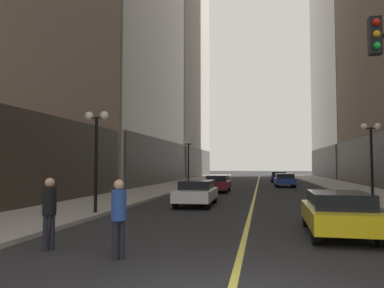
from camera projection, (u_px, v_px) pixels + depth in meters
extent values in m
plane|color=#262628|center=(257.00, 185.00, 39.88)|extent=(200.00, 200.00, 0.00)
cube|color=#9E9991|center=(182.00, 184.00, 41.41)|extent=(4.50, 78.00, 0.15)
cube|color=#9E9991|center=(339.00, 185.00, 38.36)|extent=(4.50, 78.00, 0.15)
cube|color=#E5D64C|center=(257.00, 185.00, 39.88)|extent=(0.16, 70.00, 0.01)
cube|color=#332A23|center=(33.00, 160.00, 18.43)|extent=(0.50, 20.90, 4.77)
cube|color=#3A3935|center=(161.00, 162.00, 41.49)|extent=(0.50, 22.80, 5.00)
cube|color=#3A3935|center=(199.00, 163.00, 66.51)|extent=(0.50, 24.70, 5.00)
cube|color=#332A23|center=(364.00, 162.00, 37.57)|extent=(0.50, 22.80, 5.00)
cube|color=#3A3935|center=(323.00, 163.00, 62.59)|extent=(0.50, 24.70, 5.00)
cube|color=yellow|center=(338.00, 216.00, 11.35)|extent=(1.97, 4.39, 0.55)
cube|color=black|center=(339.00, 201.00, 11.17)|extent=(1.69, 2.47, 0.50)
cylinder|color=black|center=(306.00, 217.00, 12.99)|extent=(0.24, 0.65, 0.64)
cylinder|color=black|center=(356.00, 219.00, 12.65)|extent=(0.24, 0.65, 0.64)
cylinder|color=black|center=(316.00, 233.00, 10.02)|extent=(0.24, 0.65, 0.64)
cylinder|color=black|center=(381.00, 235.00, 9.68)|extent=(0.24, 0.65, 0.64)
cube|color=silver|center=(196.00, 194.00, 19.55)|extent=(1.88, 4.35, 0.55)
cube|color=black|center=(197.00, 185.00, 19.79)|extent=(1.63, 2.44, 0.50)
cylinder|color=black|center=(208.00, 203.00, 17.92)|extent=(0.23, 0.64, 0.64)
cylinder|color=black|center=(176.00, 202.00, 18.19)|extent=(0.23, 0.64, 0.64)
cylinder|color=black|center=(215.00, 198.00, 20.89)|extent=(0.23, 0.64, 0.64)
cylinder|color=black|center=(187.00, 197.00, 21.16)|extent=(0.23, 0.64, 0.64)
cube|color=maroon|center=(218.00, 185.00, 29.51)|extent=(1.79, 4.31, 0.55)
cube|color=black|center=(218.00, 178.00, 29.75)|extent=(1.58, 2.41, 0.50)
cylinder|color=black|center=(226.00, 189.00, 27.87)|extent=(0.22, 0.64, 0.64)
cylinder|color=black|center=(205.00, 189.00, 28.16)|extent=(0.22, 0.64, 0.64)
cylinder|color=black|center=(229.00, 187.00, 30.83)|extent=(0.22, 0.64, 0.64)
cylinder|color=black|center=(211.00, 187.00, 31.11)|extent=(0.22, 0.64, 0.64)
cube|color=navy|center=(285.00, 181.00, 36.60)|extent=(1.95, 4.20, 0.55)
cube|color=black|center=(285.00, 176.00, 36.42)|extent=(1.70, 2.36, 0.50)
cylinder|color=black|center=(275.00, 183.00, 38.16)|extent=(0.23, 0.64, 0.64)
cylinder|color=black|center=(292.00, 183.00, 37.88)|extent=(0.23, 0.64, 0.64)
cylinder|color=black|center=(277.00, 184.00, 35.29)|extent=(0.23, 0.64, 0.64)
cylinder|color=black|center=(295.00, 184.00, 35.01)|extent=(0.23, 0.64, 0.64)
cube|color=#141E4C|center=(279.00, 177.00, 46.97)|extent=(1.95, 4.47, 0.55)
cube|color=black|center=(279.00, 174.00, 46.77)|extent=(1.70, 2.51, 0.50)
cylinder|color=black|center=(272.00, 179.00, 48.64)|extent=(0.22, 0.64, 0.64)
cylinder|color=black|center=(285.00, 179.00, 48.32)|extent=(0.22, 0.64, 0.64)
cylinder|color=black|center=(272.00, 180.00, 45.58)|extent=(0.22, 0.64, 0.64)
cylinder|color=black|center=(286.00, 180.00, 45.26)|extent=(0.22, 0.64, 0.64)
cylinder|color=black|center=(52.00, 232.00, 9.42)|extent=(0.14, 0.14, 0.88)
cylinder|color=black|center=(46.00, 233.00, 9.31)|extent=(0.14, 0.14, 0.88)
cylinder|color=black|center=(50.00, 201.00, 9.41)|extent=(0.48, 0.48, 0.70)
sphere|color=tan|center=(50.00, 183.00, 9.44)|extent=(0.24, 0.24, 0.24)
cylinder|color=black|center=(122.00, 240.00, 8.49)|extent=(0.14, 0.14, 0.87)
cylinder|color=black|center=(115.00, 240.00, 8.42)|extent=(0.14, 0.14, 0.87)
cylinder|color=#234799|center=(119.00, 205.00, 8.50)|extent=(0.48, 0.48, 0.69)
sphere|color=tan|center=(119.00, 185.00, 8.53)|extent=(0.24, 0.24, 0.24)
cube|color=black|center=(375.00, 36.00, 8.85)|extent=(0.28, 0.24, 0.90)
sphere|color=red|center=(376.00, 22.00, 8.73)|extent=(0.17, 0.17, 0.17)
sphere|color=orange|center=(377.00, 34.00, 8.71)|extent=(0.17, 0.17, 0.17)
sphere|color=green|center=(377.00, 46.00, 8.70)|extent=(0.17, 0.17, 0.17)
cylinder|color=black|center=(96.00, 166.00, 15.80)|extent=(0.14, 0.14, 4.20)
cylinder|color=black|center=(97.00, 118.00, 15.91)|extent=(0.80, 0.06, 0.06)
sphere|color=white|center=(89.00, 116.00, 15.98)|extent=(0.36, 0.36, 0.36)
sphere|color=white|center=(104.00, 115.00, 15.85)|extent=(0.36, 0.36, 0.36)
cylinder|color=black|center=(188.00, 166.00, 35.58)|extent=(0.14, 0.14, 4.20)
cylinder|color=black|center=(188.00, 144.00, 35.70)|extent=(0.80, 0.06, 0.06)
sphere|color=white|center=(185.00, 143.00, 35.77)|extent=(0.36, 0.36, 0.36)
sphere|color=white|center=(192.00, 143.00, 35.64)|extent=(0.36, 0.36, 0.36)
cylinder|color=black|center=(372.00, 166.00, 20.26)|extent=(0.14, 0.14, 4.20)
cylinder|color=black|center=(371.00, 128.00, 20.38)|extent=(0.80, 0.06, 0.06)
sphere|color=white|center=(364.00, 127.00, 20.45)|extent=(0.36, 0.36, 0.36)
sphere|color=white|center=(378.00, 126.00, 20.32)|extent=(0.36, 0.36, 0.36)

